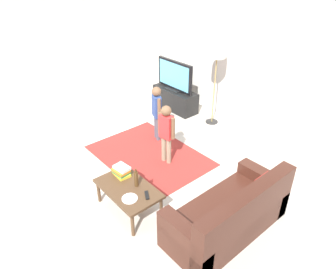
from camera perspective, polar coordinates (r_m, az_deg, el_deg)
The scene contains 15 objects.
ground at distance 5.44m, azimuth -4.84°, elevation -8.03°, with size 7.80×7.80×0.00m, color beige.
wall_back at distance 6.77m, azimuth 15.91°, elevation 11.91°, with size 6.00×0.12×2.70m, color silver.
wall_left at distance 7.23m, azimuth -19.99°, elevation 12.41°, with size 0.12×6.00×2.70m, color silver.
area_rug at distance 5.99m, azimuth -3.43°, elevation -3.81°, with size 2.20×1.60×0.01m, color #9E2D28.
tv_stand at distance 7.70m, azimuth 1.31°, elevation 6.44°, with size 1.20×0.44×0.50m.
tv at distance 7.46m, azimuth 1.24°, elevation 10.64°, with size 1.10×0.28×0.71m.
couch at distance 4.43m, azimuth 11.56°, elevation -14.48°, with size 0.80×1.80×0.86m.
floor_lamp at distance 6.64m, azimuth 8.94°, elevation 14.10°, with size 0.36×0.36×1.78m.
child_near_tv at distance 6.20m, azimuth -2.06°, elevation 4.76°, with size 0.36×0.22×1.14m.
child_center at distance 5.47m, azimuth -0.33°, elevation 0.96°, with size 0.38×0.18×1.13m.
coffee_table at distance 4.65m, azimuth -7.30°, elevation -10.03°, with size 1.00×0.60×0.42m.
book_stack at distance 4.82m, azimuth -8.51°, elevation -6.62°, with size 0.28×0.22×0.15m.
bottle at distance 4.56m, azimuth -5.83°, elevation -8.05°, with size 0.06×0.06×0.30m.
tv_remote at distance 4.45m, azimuth -3.89°, elevation -10.99°, with size 0.17×0.05×0.02m, color black.
plate at distance 4.43m, azimuth -7.00°, elevation -11.54°, with size 0.22×0.22×0.02m.
Camera 1 is at (3.51, -2.43, 3.37)m, focal length 33.38 mm.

